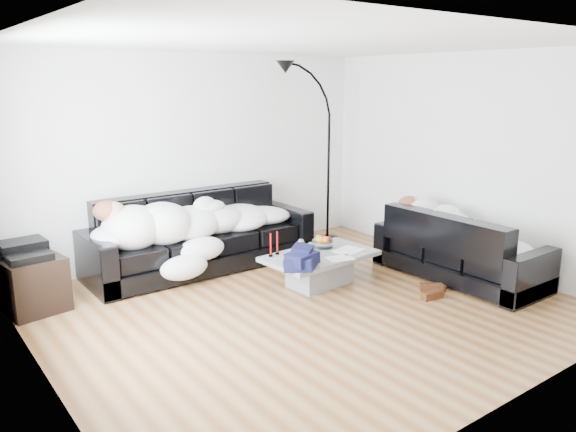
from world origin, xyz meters
TOP-DOWN VIEW (x-y plane):
  - ground at (0.00, 0.00)m, footprint 5.00×5.00m
  - wall_back at (0.00, 2.25)m, footprint 5.00×0.02m
  - wall_left at (-2.50, 0.00)m, footprint 0.02×4.50m
  - wall_right at (2.50, 0.00)m, footprint 0.02×4.50m
  - ceiling at (0.00, 0.00)m, footprint 5.00×5.00m
  - sofa_back at (-0.25, 1.74)m, footprint 2.79×0.97m
  - sofa_right at (1.99, -0.38)m, footprint 0.85×1.97m
  - sleeper_back at (-0.25, 1.69)m, footprint 2.36×0.82m
  - sleeper_right at (1.99, -0.38)m, footprint 0.71×1.69m
  - teal_cushion at (1.93, 0.23)m, footprint 0.42×0.38m
  - coffee_table at (0.53, 0.41)m, footprint 1.30×0.81m
  - fruit_bowl at (0.71, 0.58)m, footprint 0.26×0.26m
  - wine_glass_a at (0.32, 0.50)m, footprint 0.08×0.08m
  - wine_glass_b at (0.20, 0.44)m, footprint 0.08×0.08m
  - wine_glass_c at (0.39, 0.41)m, footprint 0.08×0.08m
  - candle_left at (0.03, 0.66)m, footprint 0.06×0.06m
  - candle_right at (0.13, 0.68)m, footprint 0.05×0.05m
  - newspaper_a at (0.86, 0.31)m, footprint 0.39×0.33m
  - newspaper_b at (0.59, 0.14)m, footprint 0.32×0.26m
  - navy_jacket at (0.07, 0.14)m, footprint 0.48×0.44m
  - shoes at (1.29, -0.56)m, footprint 0.49×0.42m
  - av_cabinet at (-2.27, 1.68)m, footprint 0.68×0.88m
  - stereo at (-2.27, 1.68)m, footprint 0.46×0.37m
  - floor_lamp at (1.82, 1.79)m, footprint 0.84×0.44m

SIDE VIEW (x-z plane):
  - ground at x=0.00m, z-range 0.00..0.00m
  - shoes at x=1.29m, z-range 0.00..0.10m
  - coffee_table at x=0.53m, z-range 0.00..0.37m
  - av_cabinet at x=-2.27m, z-range 0.00..0.55m
  - newspaper_a at x=0.86m, z-range 0.37..0.38m
  - newspaper_b at x=0.59m, z-range 0.37..0.38m
  - sofa_right at x=1.99m, z-range 0.00..0.80m
  - fruit_bowl at x=0.71m, z-range 0.37..0.51m
  - wine_glass_b at x=0.20m, z-range 0.37..0.52m
  - wine_glass_c at x=0.39m, z-range 0.37..0.52m
  - sofa_back at x=-0.25m, z-range 0.00..0.91m
  - wine_glass_a at x=0.32m, z-range 0.37..0.55m
  - candle_right at x=0.13m, z-range 0.37..0.63m
  - candle_left at x=0.03m, z-range 0.37..0.63m
  - navy_jacket at x=0.07m, z-range 0.45..0.64m
  - stereo at x=-2.27m, z-range 0.55..0.68m
  - sleeper_right at x=1.99m, z-range 0.42..0.83m
  - sleeper_back at x=-0.25m, z-range 0.42..0.89m
  - teal_cushion at x=1.93m, z-range 0.62..0.82m
  - floor_lamp at x=1.82m, z-range 0.00..2.21m
  - wall_back at x=0.00m, z-range 0.00..2.60m
  - wall_left at x=-2.50m, z-range 0.00..2.60m
  - wall_right at x=2.50m, z-range 0.00..2.60m
  - ceiling at x=0.00m, z-range 2.60..2.60m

